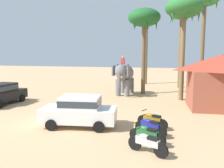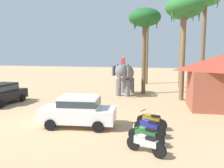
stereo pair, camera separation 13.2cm
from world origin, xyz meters
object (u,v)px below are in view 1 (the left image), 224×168
elephant_with_mahout (124,75)px  palm_tree_far_back (184,11)px  palm_tree_behind_elephant (144,20)px  car_parked_far_side (2,93)px  palm_tree_left_of_road (182,15)px  motorcycle_fourth_in_row (152,120)px  car_sedan_foreground (79,110)px  palm_tree_near_hut (205,2)px  motorcycle_nearest_camera (147,143)px  palm_tree_leaning_seaward (147,20)px  roadside_hut (221,80)px  motorcycle_second_in_row (147,134)px  motorcycle_mid_row (150,126)px

elephant_with_mahout → palm_tree_far_back: 7.90m
palm_tree_behind_elephant → elephant_with_mahout: bearing=-144.6°
palm_tree_behind_elephant → palm_tree_far_back: bearing=-32.7°
car_parked_far_side → palm_tree_left_of_road: bearing=44.9°
palm_tree_left_of_road → motorcycle_fourth_in_row: bearing=-95.7°
car_sedan_foreground → palm_tree_near_hut: size_ratio=0.40×
motorcycle_nearest_camera → palm_tree_leaning_seaward: size_ratio=0.17×
palm_tree_left_of_road → palm_tree_leaning_seaward: bearing=150.2°
palm_tree_behind_elephant → palm_tree_near_hut: bearing=28.5°
car_parked_far_side → motorcycle_nearest_camera: (12.34, -6.19, -0.46)m
motorcycle_fourth_in_row → roadside_hut: bearing=53.4°
motorcycle_second_in_row → motorcycle_fourth_in_row: bearing=89.9°
palm_tree_left_of_road → motorcycle_second_in_row: bearing=-95.0°
motorcycle_mid_row → palm_tree_left_of_road: (1.65, 17.82, 8.20)m
palm_tree_left_of_road → motorcycle_nearest_camera: bearing=-94.4°
motorcycle_mid_row → palm_tree_far_back: size_ratio=0.19×
roadside_hut → palm_tree_near_hut: bearing=93.6°
motorcycle_nearest_camera → motorcycle_fourth_in_row: same height
palm_tree_far_back → car_parked_far_side: bearing=-157.5°
motorcycle_fourth_in_row → palm_tree_behind_elephant: size_ratio=0.20×
palm_tree_near_hut → car_parked_far_side: bearing=-144.9°
car_sedan_foreground → car_parked_far_side: bearing=156.2°
elephant_with_mahout → palm_tree_behind_elephant: 5.78m
palm_tree_near_hut → motorcycle_second_in_row: bearing=-103.2°
car_sedan_foreground → palm_tree_near_hut: 18.87m
palm_tree_behind_elephant → palm_tree_far_back: (3.68, -2.36, 0.28)m
palm_tree_leaning_seaward → palm_tree_left_of_road: bearing=-29.8°
motorcycle_fourth_in_row → car_parked_far_side: bearing=166.8°
car_parked_far_side → motorcycle_second_in_row: size_ratio=2.41×
car_parked_far_side → palm_tree_behind_elephant: palm_tree_behind_elephant is taller
elephant_with_mahout → palm_tree_far_back: size_ratio=0.44×
palm_tree_near_hut → roadside_hut: palm_tree_near_hut is taller
car_sedan_foreground → motorcycle_nearest_camera: (4.04, -2.54, -0.46)m
car_sedan_foreground → elephant_with_mahout: elephant_with_mahout is taller
elephant_with_mahout → palm_tree_near_hut: 11.47m
motorcycle_fourth_in_row → palm_tree_near_hut: palm_tree_near_hut is taller
palm_tree_behind_elephant → motorcycle_fourth_in_row: bearing=-79.7°
elephant_with_mahout → motorcycle_mid_row: (3.72, -10.92, -1.53)m
motorcycle_second_in_row → palm_tree_behind_elephant: bearing=98.5°
motorcycle_mid_row → elephant_with_mahout: bearing=108.8°
palm_tree_left_of_road → palm_tree_far_back: (0.01, -8.05, -1.00)m
elephant_with_mahout → palm_tree_leaning_seaward: size_ratio=0.39×
motorcycle_second_in_row → palm_tree_near_hut: 19.14m
car_sedan_foreground → palm_tree_leaning_seaward: size_ratio=0.43×
car_sedan_foreground → motorcycle_nearest_camera: 4.79m
car_sedan_foreground → elephant_with_mahout: size_ratio=1.11×
palm_tree_near_hut → palm_tree_far_back: palm_tree_near_hut is taller
elephant_with_mahout → motorcycle_fourth_in_row: bearing=-69.3°
motorcycle_second_in_row → palm_tree_far_back: 13.19m
palm_tree_behind_elephant → roadside_hut: (6.37, -5.09, -5.26)m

